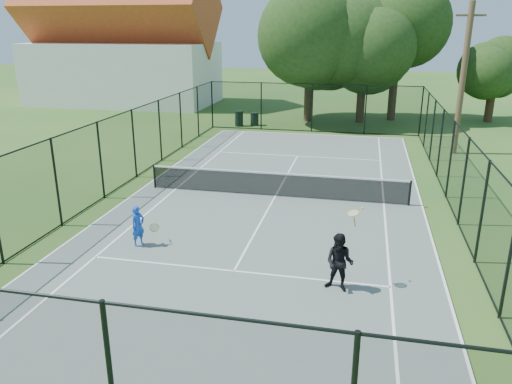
% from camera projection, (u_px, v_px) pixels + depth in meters
% --- Properties ---
extents(ground, '(120.00, 120.00, 0.00)m').
position_uv_depth(ground, '(275.00, 198.00, 19.43)').
color(ground, '#25531C').
extents(tennis_court, '(11.00, 24.00, 0.06)m').
position_uv_depth(tennis_court, '(275.00, 197.00, 19.42)').
color(tennis_court, slate).
rests_on(tennis_court, ground).
extents(tennis_net, '(10.08, 0.08, 0.95)m').
position_uv_depth(tennis_net, '(276.00, 183.00, 19.25)').
color(tennis_net, black).
rests_on(tennis_net, tennis_court).
extents(fence, '(13.10, 26.10, 3.00)m').
position_uv_depth(fence, '(276.00, 160.00, 18.96)').
color(fence, black).
rests_on(fence, ground).
extents(tree_near_left, '(6.66, 6.66, 8.68)m').
position_uv_depth(tree_near_left, '(310.00, 42.00, 33.34)').
color(tree_near_left, '#332114').
rests_on(tree_near_left, ground).
extents(tree_near_mid, '(6.50, 6.50, 8.50)m').
position_uv_depth(tree_near_mid, '(365.00, 44.00, 32.94)').
color(tree_near_mid, '#332114').
rests_on(tree_near_mid, ground).
extents(tree_near_right, '(5.92, 5.92, 8.17)m').
position_uv_depth(tree_near_right, '(397.00, 44.00, 33.77)').
color(tree_near_right, '#332114').
rests_on(tree_near_right, ground).
extents(tree_far_right, '(3.89, 3.89, 5.14)m').
position_uv_depth(tree_far_right, '(494.00, 75.00, 33.83)').
color(tree_far_right, '#332114').
rests_on(tree_far_right, ground).
extents(building, '(15.30, 8.15, 11.87)m').
position_uv_depth(building, '(122.00, 44.00, 41.67)').
color(building, silver).
rests_on(building, ground).
extents(trash_bin_left, '(0.58, 0.58, 1.01)m').
position_uv_depth(trash_bin_left, '(239.00, 118.00, 33.12)').
color(trash_bin_left, black).
rests_on(trash_bin_left, ground).
extents(trash_bin_right, '(0.58, 0.58, 0.86)m').
position_uv_depth(trash_bin_right, '(254.00, 119.00, 33.36)').
color(trash_bin_right, black).
rests_on(trash_bin_right, ground).
extents(utility_pole, '(1.40, 0.30, 7.52)m').
position_uv_depth(utility_pole, '(463.00, 79.00, 24.98)').
color(utility_pole, '#4C3823').
rests_on(utility_pole, ground).
extents(player_blue, '(0.82, 0.54, 1.26)m').
position_uv_depth(player_blue, '(138.00, 226.00, 14.89)').
color(player_blue, blue).
rests_on(player_blue, tennis_court).
extents(player_black, '(0.93, 1.03, 2.03)m').
position_uv_depth(player_black, '(340.00, 262.00, 12.31)').
color(player_black, black).
rests_on(player_black, tennis_court).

